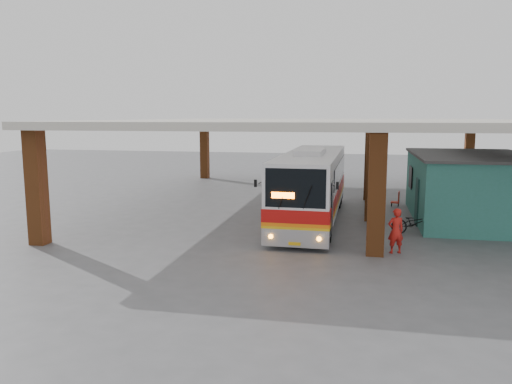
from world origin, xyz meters
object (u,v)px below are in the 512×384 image
object	(u,v)px
coach_bus	(312,185)
red_chair	(397,200)
motorcycle	(415,223)
pedestrian	(396,231)

from	to	relation	value
coach_bus	red_chair	world-z (taller)	coach_bus
motorcycle	red_chair	xyz separation A→B (m)	(-0.25, 6.50, -0.11)
motorcycle	pedestrian	distance (m)	3.24
pedestrian	red_chair	size ratio (longest dim) A/B	1.97
coach_bus	red_chair	bearing A→B (deg)	47.73
coach_bus	pedestrian	size ratio (longest dim) A/B	7.19
motorcycle	pedestrian	bearing A→B (deg)	161.90
red_chair	coach_bus	bearing A→B (deg)	-124.77
coach_bus	red_chair	distance (m)	6.27
pedestrian	red_chair	world-z (taller)	pedestrian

